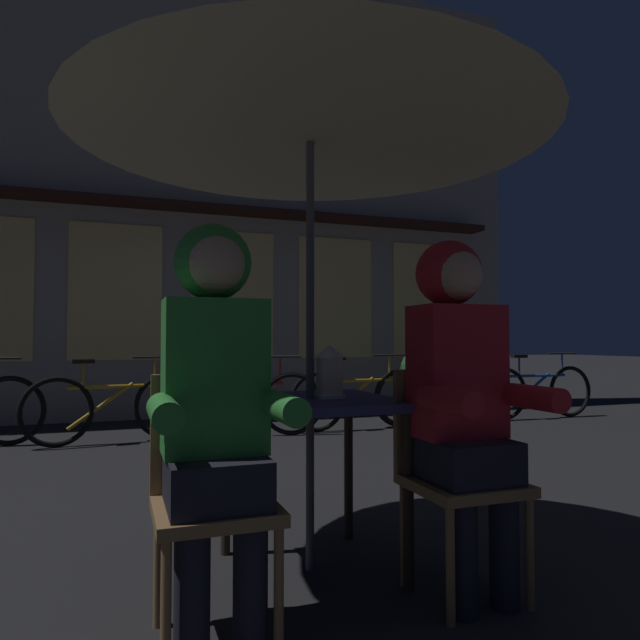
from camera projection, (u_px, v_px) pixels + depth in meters
ground_plane at (310, 571)px, 2.42m from camera, size 60.00×60.00×0.00m
cafe_table at (310, 422)px, 2.44m from camera, size 0.72×0.72×0.74m
patio_umbrella at (310, 100)px, 2.50m from camera, size 2.10×2.10×2.31m
lantern at (329, 370)px, 2.45m from camera, size 0.11×0.11×0.23m
chair_left at (212, 487)px, 1.93m from camera, size 0.40×0.40×0.87m
chair_right at (453, 466)px, 2.25m from camera, size 0.40×0.40×0.87m
person_left_hooded at (216, 383)px, 1.89m from camera, size 0.45×0.56×1.40m
person_right_hooded at (460, 377)px, 2.21m from camera, size 0.45×0.56×1.40m
shopfront_building at (175, 185)px, 7.58m from camera, size 10.00×0.93×6.20m
bicycle_second at (114, 407)px, 5.46m from camera, size 1.67×0.31×0.84m
bicycle_third at (242, 403)px, 5.82m from camera, size 1.65×0.39×0.84m
bicycle_fourth at (359, 398)px, 6.30m from camera, size 1.68×0.15×0.84m
bicycle_fifth at (438, 394)px, 6.73m from camera, size 1.68×0.09×0.84m
bicycle_furthest at (538, 391)px, 7.17m from camera, size 1.68×0.08×0.84m
potted_plant at (424, 376)px, 7.10m from camera, size 0.60×0.60×0.92m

